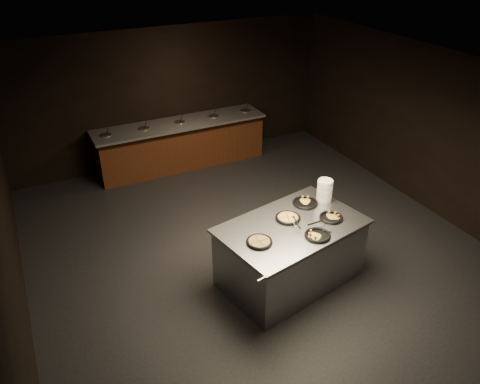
{
  "coord_description": "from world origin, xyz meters",
  "views": [
    {
      "loc": [
        -3.0,
        -5.32,
        4.7
      ],
      "look_at": [
        -0.2,
        0.3,
        1.05
      ],
      "focal_mm": 35.0,
      "sensor_mm": 36.0,
      "label": 1
    }
  ],
  "objects_px": {
    "serving_counter": "(290,254)",
    "pan_veggie_whole": "(259,242)",
    "pan_cheese_whole": "(288,218)",
    "plate_stack": "(325,190)"
  },
  "relations": [
    {
      "from": "serving_counter",
      "to": "pan_cheese_whole",
      "type": "xyz_separation_m",
      "value": [
        0.03,
        0.16,
        0.53
      ]
    },
    {
      "from": "serving_counter",
      "to": "pan_veggie_whole",
      "type": "height_order",
      "value": "pan_veggie_whole"
    },
    {
      "from": "serving_counter",
      "to": "pan_cheese_whole",
      "type": "relative_size",
      "value": 6.15
    },
    {
      "from": "serving_counter",
      "to": "plate_stack",
      "type": "distance_m",
      "value": 1.11
    },
    {
      "from": "serving_counter",
      "to": "pan_cheese_whole",
      "type": "height_order",
      "value": "pan_cheese_whole"
    },
    {
      "from": "pan_cheese_whole",
      "to": "pan_veggie_whole",
      "type": "bearing_deg",
      "value": -153.19
    },
    {
      "from": "plate_stack",
      "to": "pan_cheese_whole",
      "type": "distance_m",
      "value": 0.81
    },
    {
      "from": "serving_counter",
      "to": "pan_veggie_whole",
      "type": "xyz_separation_m",
      "value": [
        -0.62,
        -0.17,
        0.53
      ]
    },
    {
      "from": "plate_stack",
      "to": "pan_cheese_whole",
      "type": "xyz_separation_m",
      "value": [
        -0.77,
        -0.2,
        -0.15
      ]
    },
    {
      "from": "serving_counter",
      "to": "pan_veggie_whole",
      "type": "relative_size",
      "value": 6.31
    }
  ]
}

